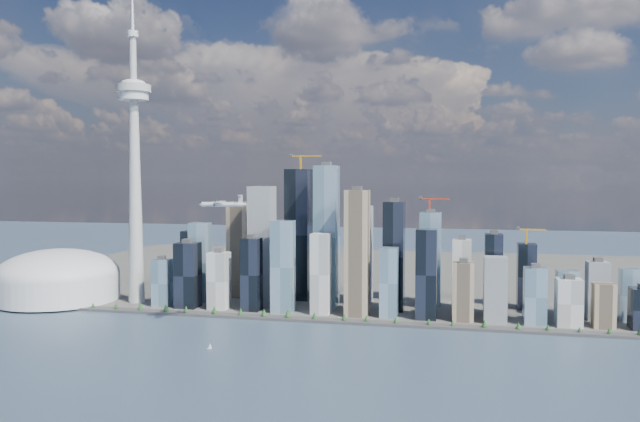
% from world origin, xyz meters
% --- Properties ---
extents(ground, '(4000.00, 4000.00, 0.00)m').
position_xyz_m(ground, '(0.00, 0.00, 0.00)').
color(ground, '#394A63').
rests_on(ground, ground).
extents(seawall, '(1100.00, 22.00, 4.00)m').
position_xyz_m(seawall, '(0.00, 250.00, 2.00)').
color(seawall, '#383838').
rests_on(seawall, ground).
extents(land, '(1400.00, 900.00, 3.00)m').
position_xyz_m(land, '(0.00, 700.00, 1.50)').
color(land, '#4C4C47').
rests_on(land, ground).
extents(shoreline_trees, '(960.53, 7.20, 8.80)m').
position_xyz_m(shoreline_trees, '(0.00, 250.00, 8.78)').
color(shoreline_trees, '#3F2D1E').
rests_on(shoreline_trees, seawall).
extents(skyscraper_cluster, '(736.00, 142.00, 246.91)m').
position_xyz_m(skyscraper_cluster, '(59.62, 336.82, 76.38)').
color(skyscraper_cluster, black).
rests_on(skyscraper_cluster, land).
extents(needle_tower, '(56.00, 56.00, 550.50)m').
position_xyz_m(needle_tower, '(-300.00, 310.00, 235.84)').
color(needle_tower, '#A8A7A3').
rests_on(needle_tower, land).
extents(dome_stadium, '(200.00, 200.00, 86.00)m').
position_xyz_m(dome_stadium, '(-440.00, 300.00, 39.44)').
color(dome_stadium, silver).
rests_on(dome_stadium, land).
extents(airplane, '(63.90, 56.84, 15.66)m').
position_xyz_m(airplane, '(-85.01, 152.52, 174.76)').
color(airplane, silver).
rests_on(airplane, ground).
extents(sailboat_west, '(5.87, 2.38, 8.10)m').
position_xyz_m(sailboat_west, '(-74.10, 79.44, 2.60)').
color(sailboat_west, white).
rests_on(sailboat_west, ground).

